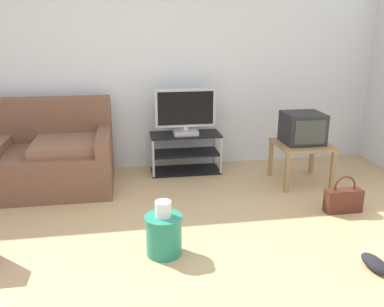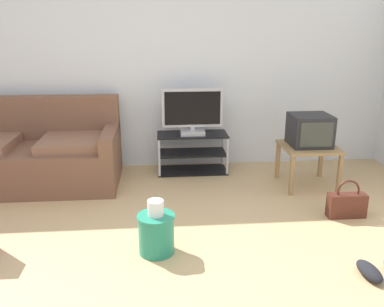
{
  "view_description": "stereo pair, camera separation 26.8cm",
  "coord_description": "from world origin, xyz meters",
  "px_view_note": "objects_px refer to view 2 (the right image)",
  "views": [
    {
      "loc": [
        -0.06,
        -2.44,
        1.67
      ],
      "look_at": [
        0.51,
        1.06,
        0.56
      ],
      "focal_mm": 38.55,
      "sensor_mm": 36.0,
      "label": 1
    },
    {
      "loc": [
        0.21,
        -2.47,
        1.67
      ],
      "look_at": [
        0.51,
        1.06,
        0.56
      ],
      "focal_mm": 38.55,
      "sensor_mm": 36.0,
      "label": 2
    }
  ],
  "objects_px": {
    "flat_tv": "(192,112)",
    "handbag": "(347,204)",
    "sneakers_pair": "(384,270)",
    "tv_stand": "(192,153)",
    "cleaning_bucket": "(156,231)",
    "couch": "(32,155)",
    "crt_tv": "(310,130)",
    "side_table": "(309,151)"
  },
  "relations": [
    {
      "from": "crt_tv",
      "to": "handbag",
      "type": "xyz_separation_m",
      "value": [
        0.09,
        -0.8,
        -0.49
      ]
    },
    {
      "from": "flat_tv",
      "to": "sneakers_pair",
      "type": "bearing_deg",
      "value": -62.97
    },
    {
      "from": "tv_stand",
      "to": "cleaning_bucket",
      "type": "distance_m",
      "value": 1.85
    },
    {
      "from": "side_table",
      "to": "flat_tv",
      "type": "bearing_deg",
      "value": 156.17
    },
    {
      "from": "flat_tv",
      "to": "side_table",
      "type": "xyz_separation_m",
      "value": [
        1.19,
        -0.53,
        -0.34
      ]
    },
    {
      "from": "handbag",
      "to": "couch",
      "type": "bearing_deg",
      "value": 160.19
    },
    {
      "from": "couch",
      "to": "crt_tv",
      "type": "height_order",
      "value": "couch"
    },
    {
      "from": "cleaning_bucket",
      "to": "sneakers_pair",
      "type": "xyz_separation_m",
      "value": [
        1.57,
        -0.45,
        -0.14
      ]
    },
    {
      "from": "couch",
      "to": "handbag",
      "type": "xyz_separation_m",
      "value": [
        3.05,
        -1.1,
        -0.21
      ]
    },
    {
      "from": "tv_stand",
      "to": "crt_tv",
      "type": "distance_m",
      "value": 1.36
    },
    {
      "from": "cleaning_bucket",
      "to": "couch",
      "type": "bearing_deg",
      "value": 130.43
    },
    {
      "from": "side_table",
      "to": "handbag",
      "type": "distance_m",
      "value": 0.83
    },
    {
      "from": "sneakers_pair",
      "to": "couch",
      "type": "bearing_deg",
      "value": 145.15
    },
    {
      "from": "couch",
      "to": "cleaning_bucket",
      "type": "height_order",
      "value": "couch"
    },
    {
      "from": "couch",
      "to": "flat_tv",
      "type": "xyz_separation_m",
      "value": [
        1.76,
        0.21,
        0.39
      ]
    },
    {
      "from": "side_table",
      "to": "crt_tv",
      "type": "xyz_separation_m",
      "value": [
        -0.0,
        0.02,
        0.23
      ]
    },
    {
      "from": "couch",
      "to": "handbag",
      "type": "distance_m",
      "value": 3.25
    },
    {
      "from": "couch",
      "to": "side_table",
      "type": "xyz_separation_m",
      "value": [
        2.95,
        -0.32,
        0.06
      ]
    },
    {
      "from": "couch",
      "to": "cleaning_bucket",
      "type": "distance_m",
      "value": 2.06
    },
    {
      "from": "crt_tv",
      "to": "cleaning_bucket",
      "type": "relative_size",
      "value": 0.95
    },
    {
      "from": "couch",
      "to": "flat_tv",
      "type": "relative_size",
      "value": 2.67
    },
    {
      "from": "handbag",
      "to": "sneakers_pair",
      "type": "bearing_deg",
      "value": -99.1
    },
    {
      "from": "side_table",
      "to": "cleaning_bucket",
      "type": "height_order",
      "value": "side_table"
    },
    {
      "from": "side_table",
      "to": "sneakers_pair",
      "type": "height_order",
      "value": "side_table"
    },
    {
      "from": "side_table",
      "to": "sneakers_pair",
      "type": "bearing_deg",
      "value": -91.86
    },
    {
      "from": "tv_stand",
      "to": "handbag",
      "type": "xyz_separation_m",
      "value": [
        1.29,
        -1.33,
        -0.11
      ]
    },
    {
      "from": "tv_stand",
      "to": "side_table",
      "type": "xyz_separation_m",
      "value": [
        1.19,
        -0.55,
        0.15
      ]
    },
    {
      "from": "side_table",
      "to": "crt_tv",
      "type": "bearing_deg",
      "value": 90.0
    },
    {
      "from": "flat_tv",
      "to": "sneakers_pair",
      "type": "relative_size",
      "value": 1.93
    },
    {
      "from": "handbag",
      "to": "cleaning_bucket",
      "type": "relative_size",
      "value": 0.83
    },
    {
      "from": "couch",
      "to": "crt_tv",
      "type": "distance_m",
      "value": 2.98
    },
    {
      "from": "tv_stand",
      "to": "side_table",
      "type": "height_order",
      "value": "tv_stand"
    },
    {
      "from": "tv_stand",
      "to": "flat_tv",
      "type": "xyz_separation_m",
      "value": [
        0.0,
        -0.02,
        0.49
      ]
    },
    {
      "from": "tv_stand",
      "to": "cleaning_bucket",
      "type": "bearing_deg",
      "value": -103.4
    },
    {
      "from": "couch",
      "to": "sneakers_pair",
      "type": "distance_m",
      "value": 3.54
    },
    {
      "from": "flat_tv",
      "to": "handbag",
      "type": "height_order",
      "value": "flat_tv"
    },
    {
      "from": "crt_tv",
      "to": "cleaning_bucket",
      "type": "bearing_deg",
      "value": -142.05
    },
    {
      "from": "crt_tv",
      "to": "handbag",
      "type": "relative_size",
      "value": 1.15
    },
    {
      "from": "couch",
      "to": "crt_tv",
      "type": "bearing_deg",
      "value": -5.79
    },
    {
      "from": "cleaning_bucket",
      "to": "handbag",
      "type": "bearing_deg",
      "value": 15.23
    },
    {
      "from": "tv_stand",
      "to": "handbag",
      "type": "height_order",
      "value": "tv_stand"
    },
    {
      "from": "tv_stand",
      "to": "flat_tv",
      "type": "distance_m",
      "value": 0.49
    }
  ]
}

